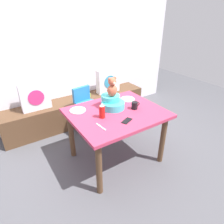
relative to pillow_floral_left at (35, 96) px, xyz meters
The scene contains 16 objects.
ground_plane 1.55m from the pillow_floral_left, 59.59° to the right, with size 8.00×8.00×0.00m, color #4C4C51.
back_wall 0.98m from the pillow_floral_left, 22.41° to the left, with size 4.40×0.10×2.60m, color silver.
window_bench 0.84m from the pillow_floral_left, ahead, with size 2.60×0.44×0.46m, color brown.
pillow_floral_left is the anchor object (origin of this frame).
pillow_floral_right 1.33m from the pillow_floral_left, ahead, with size 0.44×0.15×0.44m.
book_stack 0.85m from the pillow_floral_left, ahead, with size 0.20×0.14×0.07m, color #A2BE36.
dining_table 1.39m from the pillow_floral_left, 59.59° to the right, with size 1.14×0.95×0.74m.
highchair 0.80m from the pillow_floral_left, 31.94° to the right, with size 0.37×0.49×0.79m.
infant_seat_teal 1.30m from the pillow_floral_left, 56.03° to the right, with size 0.30×0.33×0.16m.
teddy_bear 1.34m from the pillow_floral_left, 56.04° to the right, with size 0.13×0.12×0.25m.
ketchup_bottle 1.33m from the pillow_floral_left, 68.58° to the right, with size 0.07×0.07×0.18m.
coffee_mug 1.58m from the pillow_floral_left, 53.14° to the right, with size 0.12×0.08×0.09m.
dinner_plate_near 0.97m from the pillow_floral_left, 71.23° to the right, with size 0.20×0.20×0.01m, color white.
dinner_plate_far 1.44m from the pillow_floral_left, 43.33° to the right, with size 0.20×0.20×0.01m, color white.
cell_phone 1.61m from the pillow_floral_left, 65.12° to the right, with size 0.07×0.14×0.01m, color black.
table_fork 1.45m from the pillow_floral_left, 75.45° to the right, with size 0.02×0.17×0.01m, color silver.
Camera 1 is at (-1.21, -1.76, 1.87)m, focal length 31.10 mm.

